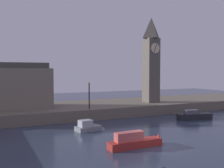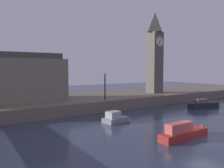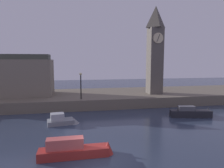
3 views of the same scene
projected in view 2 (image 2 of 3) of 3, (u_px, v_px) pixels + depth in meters
The scene contains 8 objects.
ground_plane at pixel (206, 138), 18.80m from camera, with size 120.00×120.00×0.00m, color #2D384C.
far_embankment at pixel (92, 101), 35.42m from camera, with size 70.00×12.00×1.50m, color #6B6051.
clock_tower at pixel (155, 51), 39.58m from camera, with size 2.38×2.43×14.08m.
parliament_hall at pixel (8, 78), 28.72m from camera, with size 13.31×5.58×9.67m.
streetlamp at pixel (105, 83), 30.80m from camera, with size 0.36×0.36×3.74m.
boat_dinghy_red at pixel (187, 132), 18.88m from camera, with size 5.51×1.21×1.70m.
boat_cruiser_grey at pixel (118, 118), 24.69m from camera, with size 3.69×1.99×1.29m.
boat_barge_dark at pixel (205, 104), 33.24m from camera, with size 5.58×2.10×1.54m.
Camera 2 is at (-16.70, -11.09, 5.84)m, focal length 36.12 mm.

